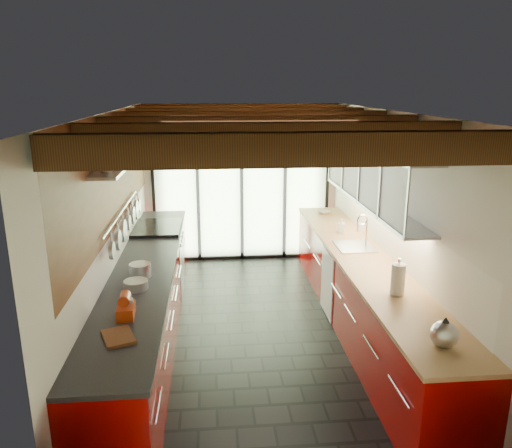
# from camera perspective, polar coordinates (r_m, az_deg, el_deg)

# --- Properties ---
(ground) EXTENTS (5.50, 5.50, 0.00)m
(ground) POSITION_cam_1_polar(r_m,az_deg,el_deg) (6.15, 0.05, -12.31)
(ground) COLOR black
(ground) RESTS_ON ground
(room_shell) EXTENTS (5.50, 5.50, 5.50)m
(room_shell) POSITION_cam_1_polar(r_m,az_deg,el_deg) (5.57, 0.05, 2.89)
(room_shell) COLOR silver
(room_shell) RESTS_ON ground
(ceiling_beams) EXTENTS (3.14, 5.06, 4.90)m
(ceiling_beams) POSITION_cam_1_polar(r_m,az_deg,el_deg) (5.83, -0.29, 11.48)
(ceiling_beams) COLOR #593316
(ceiling_beams) RESTS_ON ground
(glass_door) EXTENTS (2.95, 0.10, 2.90)m
(glass_door) POSITION_cam_1_polar(r_m,az_deg,el_deg) (8.22, -1.67, 7.03)
(glass_door) COLOR #C6EAAD
(glass_door) RESTS_ON ground
(left_counter) EXTENTS (0.68, 5.00, 0.92)m
(left_counter) POSITION_cam_1_polar(r_m,az_deg,el_deg) (5.98, -12.35, -8.64)
(left_counter) COLOR #960502
(left_counter) RESTS_ON ground
(range_stove) EXTENTS (0.66, 0.90, 0.97)m
(range_stove) POSITION_cam_1_polar(r_m,az_deg,el_deg) (7.32, -11.02, -3.94)
(range_stove) COLOR silver
(range_stove) RESTS_ON ground
(right_counter) EXTENTS (0.68, 5.00, 0.92)m
(right_counter) POSITION_cam_1_polar(r_m,az_deg,el_deg) (6.19, 11.99, -7.77)
(right_counter) COLOR #960502
(right_counter) RESTS_ON ground
(sink_assembly) EXTENTS (0.45, 0.52, 0.43)m
(sink_assembly) POSITION_cam_1_polar(r_m,az_deg,el_deg) (6.38, 11.32, -2.24)
(sink_assembly) COLOR silver
(sink_assembly) RESTS_ON right_counter
(upper_cabinets_right) EXTENTS (0.34, 3.00, 3.00)m
(upper_cabinets_right) POSITION_cam_1_polar(r_m,az_deg,el_deg) (6.12, 13.31, 5.49)
(upper_cabinets_right) COLOR silver
(upper_cabinets_right) RESTS_ON ground
(left_wall_fixtures) EXTENTS (0.28, 2.60, 0.96)m
(left_wall_fixtures) POSITION_cam_1_polar(r_m,az_deg,el_deg) (5.89, -14.65, 4.37)
(left_wall_fixtures) COLOR silver
(left_wall_fixtures) RESTS_ON ground
(stand_mixer) EXTENTS (0.16, 0.26, 0.23)m
(stand_mixer) POSITION_cam_1_polar(r_m,az_deg,el_deg) (4.56, -14.66, -9.13)
(stand_mixer) COLOR #C0370F
(stand_mixer) RESTS_ON left_counter
(pot_large) EXTENTS (0.29, 0.29, 0.15)m
(pot_large) POSITION_cam_1_polar(r_m,az_deg,el_deg) (5.43, -13.10, -5.16)
(pot_large) COLOR silver
(pot_large) RESTS_ON left_counter
(pot_small) EXTENTS (0.27, 0.27, 0.09)m
(pot_small) POSITION_cam_1_polar(r_m,az_deg,el_deg) (5.13, -13.57, -6.77)
(pot_small) COLOR silver
(pot_small) RESTS_ON left_counter
(cutting_board) EXTENTS (0.32, 0.37, 0.03)m
(cutting_board) POSITION_cam_1_polar(r_m,az_deg,el_deg) (4.24, -15.46, -12.32)
(cutting_board) COLOR brown
(cutting_board) RESTS_ON left_counter
(kettle) EXTENTS (0.23, 0.27, 0.26)m
(kettle) POSITION_cam_1_polar(r_m,az_deg,el_deg) (4.20, 20.72, -11.55)
(kettle) COLOR silver
(kettle) RESTS_ON right_counter
(paper_towel) EXTENTS (0.16, 0.16, 0.37)m
(paper_towel) POSITION_cam_1_polar(r_m,az_deg,el_deg) (5.02, 15.92, -6.12)
(paper_towel) COLOR white
(paper_towel) RESTS_ON right_counter
(soap_bottle) EXTENTS (0.11, 0.11, 0.19)m
(soap_bottle) POSITION_cam_1_polar(r_m,az_deg,el_deg) (6.95, 9.73, -0.18)
(soap_bottle) COLOR silver
(soap_bottle) RESTS_ON right_counter
(bowl) EXTENTS (0.26, 0.26, 0.05)m
(bowl) POSITION_cam_1_polar(r_m,az_deg,el_deg) (7.97, 7.80, 1.37)
(bowl) COLOR silver
(bowl) RESTS_ON right_counter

